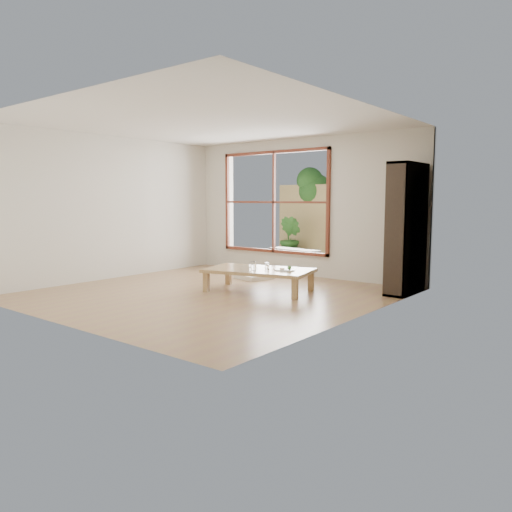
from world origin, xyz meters
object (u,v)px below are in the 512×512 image
at_px(bookshelf, 406,229).
at_px(food_tray, 285,270).
at_px(low_table, 259,272).
at_px(garden_bench, 294,252).

bearing_deg(bookshelf, food_tray, -139.56).
bearing_deg(low_table, bookshelf, 20.09).
bearing_deg(low_table, garden_bench, 98.59).
bearing_deg(food_tray, low_table, -167.49).
height_order(food_tray, garden_bench, food_tray).
height_order(bookshelf, food_tray, bookshelf).
relative_size(bookshelf, food_tray, 7.58).
distance_m(low_table, garden_bench, 2.88).
distance_m(bookshelf, garden_bench, 3.36).
distance_m(bookshelf, food_tray, 1.97).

